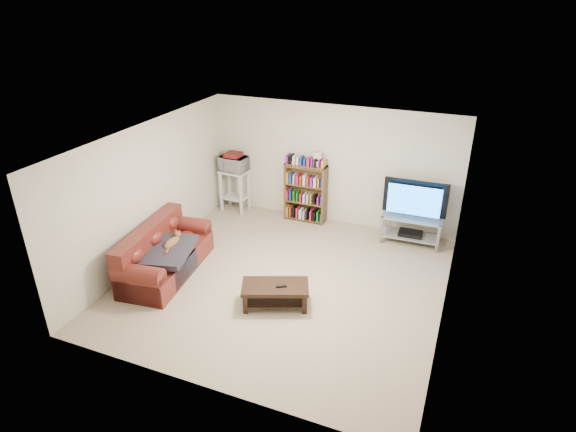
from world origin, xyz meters
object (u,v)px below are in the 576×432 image
at_px(sofa, 163,256).
at_px(bookshelf, 305,192).
at_px(tv_stand, 411,225).
at_px(coffee_table, 275,291).

distance_m(sofa, bookshelf, 3.19).
xyz_separation_m(sofa, tv_stand, (3.70, 2.62, 0.07)).
bearing_deg(sofa, tv_stand, 28.26).
distance_m(tv_stand, bookshelf, 2.19).
xyz_separation_m(sofa, bookshelf, (1.53, 2.78, 0.33)).
bearing_deg(bookshelf, tv_stand, -4.00).
xyz_separation_m(coffee_table, bookshelf, (-0.60, 2.94, 0.38)).
relative_size(sofa, bookshelf, 1.67).
xyz_separation_m(sofa, coffee_table, (2.13, -0.16, -0.05)).
bearing_deg(coffee_table, tv_stand, 38.61).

